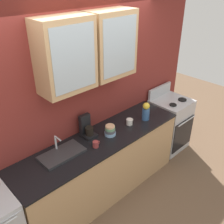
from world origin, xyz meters
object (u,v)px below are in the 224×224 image
at_px(cup_near_sink, 96,144).
at_px(cup_near_bowls, 130,122).
at_px(stove_range, 169,124).
at_px(sink_faucet, 62,153).
at_px(bowl_stack, 110,130).
at_px(vase, 146,111).
at_px(coffee_maker, 87,128).

bearing_deg(cup_near_sink, cup_near_bowls, 5.77).
bearing_deg(cup_near_bowls, stove_range, 0.79).
xyz_separation_m(sink_faucet, cup_near_sink, (0.39, -0.16, 0.02)).
distance_m(bowl_stack, cup_near_sink, 0.32).
relative_size(vase, cup_near_sink, 2.56).
bearing_deg(cup_near_bowls, bowl_stack, 179.81).
height_order(stove_range, vase, vase).
distance_m(sink_faucet, cup_near_bowls, 1.09).
distance_m(cup_near_bowls, coffee_maker, 0.64).
distance_m(sink_faucet, vase, 1.37).
height_order(sink_faucet, cup_near_sink, sink_faucet).
bearing_deg(vase, stove_range, 5.74).
relative_size(cup_near_sink, cup_near_bowls, 0.86).
bearing_deg(bowl_stack, cup_near_bowls, -0.19).
distance_m(cup_near_sink, coffee_maker, 0.30).
relative_size(bowl_stack, vase, 0.56).
bearing_deg(cup_near_bowls, vase, -13.46).
height_order(cup_near_sink, coffee_maker, coffee_maker).
bearing_deg(coffee_maker, stove_range, -6.72).
height_order(cup_near_sink, cup_near_bowls, cup_near_bowls).
height_order(bowl_stack, cup_near_sink, bowl_stack).
xyz_separation_m(sink_faucet, coffee_maker, (0.48, 0.12, 0.09)).
height_order(sink_faucet, bowl_stack, sink_faucet).
bearing_deg(vase, cup_near_bowls, 166.54).
height_order(vase, cup_near_sink, vase).
height_order(stove_range, bowl_stack, stove_range).
bearing_deg(coffee_maker, vase, -17.62).
bearing_deg(sink_faucet, cup_near_bowls, -4.90).
bearing_deg(stove_range, vase, -174.26).
xyz_separation_m(cup_near_bowls, coffee_maker, (-0.60, 0.21, 0.06)).
relative_size(stove_range, cup_near_sink, 10.46).
xyz_separation_m(bowl_stack, vase, (0.65, -0.07, 0.06)).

